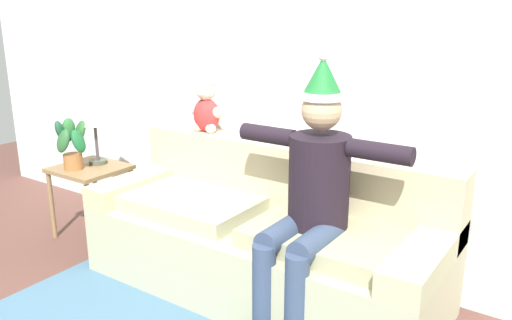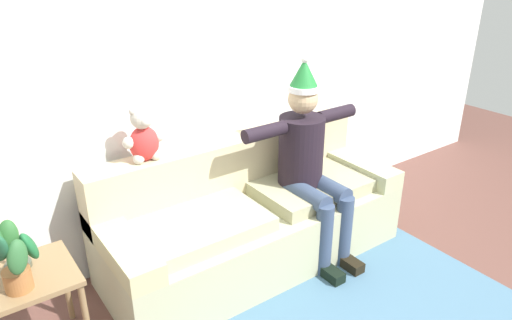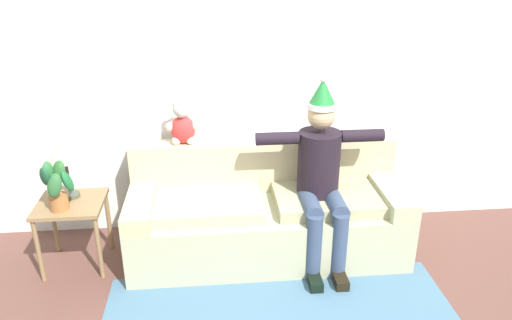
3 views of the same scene
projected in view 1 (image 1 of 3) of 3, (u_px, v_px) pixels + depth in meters
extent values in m
cube|color=white|center=(308.00, 71.00, 3.42)|extent=(7.00, 0.10, 2.70)
cube|color=#B2B28C|center=(260.00, 257.00, 3.27)|extent=(2.27, 0.88, 0.46)
cube|color=#C6B58F|center=(287.00, 177.00, 3.40)|extent=(2.27, 0.24, 0.44)
cube|color=#BEB887|center=(143.00, 183.00, 3.75)|extent=(0.22, 0.88, 0.14)
cube|color=#B7BA8E|center=(426.00, 255.00, 2.63)|extent=(0.22, 0.88, 0.14)
cube|color=#ADAC8B|center=(192.00, 202.00, 3.43)|extent=(0.91, 0.62, 0.10)
cube|color=tan|center=(331.00, 239.00, 2.88)|extent=(0.91, 0.62, 0.10)
cylinder|color=black|center=(319.00, 181.00, 2.87)|extent=(0.34, 0.34, 0.52)
sphere|color=tan|center=(322.00, 110.00, 2.76)|extent=(0.22, 0.22, 0.22)
cylinder|color=white|center=(322.00, 96.00, 2.74)|extent=(0.23, 0.23, 0.04)
cone|color=#1F7230|center=(323.00, 75.00, 2.71)|extent=(0.21, 0.21, 0.20)
sphere|color=white|center=(324.00, 56.00, 2.68)|extent=(0.06, 0.06, 0.06)
cylinder|color=#384864|center=(284.00, 232.00, 2.84)|extent=(0.14, 0.40, 0.14)
cylinder|color=#384864|center=(264.00, 293.00, 2.76)|extent=(0.13, 0.13, 0.56)
cylinder|color=#384864|center=(317.00, 241.00, 2.73)|extent=(0.14, 0.40, 0.14)
cylinder|color=#384864|center=(296.00, 305.00, 2.65)|extent=(0.13, 0.13, 0.56)
cylinder|color=black|center=(268.00, 135.00, 3.00)|extent=(0.34, 0.10, 0.10)
cylinder|color=black|center=(380.00, 152.00, 2.63)|extent=(0.34, 0.10, 0.10)
ellipsoid|color=red|center=(206.00, 115.00, 3.68)|extent=(0.20, 0.16, 0.24)
sphere|color=beige|center=(206.00, 90.00, 3.63)|extent=(0.15, 0.15, 0.15)
sphere|color=beige|center=(200.00, 92.00, 3.58)|extent=(0.07, 0.07, 0.07)
sphere|color=beige|center=(200.00, 82.00, 3.64)|extent=(0.05, 0.05, 0.05)
sphere|color=beige|center=(211.00, 83.00, 3.58)|extent=(0.05, 0.05, 0.05)
sphere|color=beige|center=(195.00, 109.00, 3.73)|extent=(0.08, 0.08, 0.08)
sphere|color=beige|center=(198.00, 126.00, 3.71)|extent=(0.08, 0.08, 0.08)
sphere|color=beige|center=(218.00, 112.00, 3.61)|extent=(0.08, 0.08, 0.08)
sphere|color=beige|center=(211.00, 128.00, 3.64)|extent=(0.08, 0.08, 0.08)
cube|color=olive|center=(90.00, 169.00, 4.01)|extent=(0.51, 0.48, 0.03)
cylinder|color=olive|center=(52.00, 205.00, 4.04)|extent=(0.04, 0.04, 0.54)
cylinder|color=olive|center=(89.00, 218.00, 3.80)|extent=(0.04, 0.04, 0.54)
cylinder|color=olive|center=(96.00, 190.00, 4.38)|extent=(0.04, 0.04, 0.54)
cylinder|color=olive|center=(133.00, 201.00, 4.13)|extent=(0.04, 0.04, 0.54)
cylinder|color=#484E3C|center=(98.00, 162.00, 4.08)|extent=(0.14, 0.14, 0.03)
cylinder|color=#4A4147|center=(96.00, 142.00, 4.04)|extent=(0.02, 0.02, 0.29)
cone|color=beige|center=(94.00, 113.00, 3.97)|extent=(0.24, 0.24, 0.18)
cylinder|color=#A46536|center=(73.00, 162.00, 3.93)|extent=(0.14, 0.14, 0.12)
ellipsoid|color=#1B5E30|center=(78.00, 141.00, 3.83)|extent=(0.11, 0.12, 0.20)
ellipsoid|color=#295D2A|center=(80.00, 132.00, 3.92)|extent=(0.13, 0.13, 0.20)
ellipsoid|color=#286330|center=(68.00, 130.00, 3.90)|extent=(0.10, 0.15, 0.20)
ellipsoid|color=#1D5333|center=(61.00, 131.00, 3.85)|extent=(0.13, 0.18, 0.21)
ellipsoid|color=#2A5C2F|center=(63.00, 141.00, 3.81)|extent=(0.14, 0.12, 0.21)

